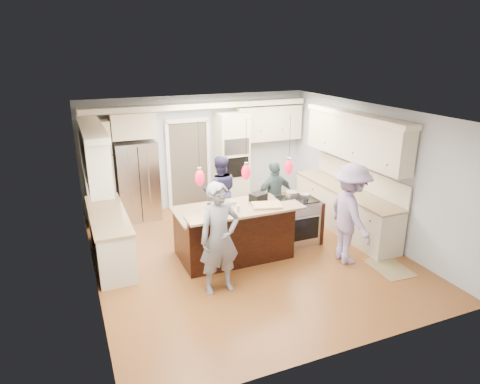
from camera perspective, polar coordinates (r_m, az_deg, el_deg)
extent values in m
plane|color=brown|center=(8.25, 0.95, -8.31)|extent=(6.00, 6.00, 0.00)
cube|color=#B2BCC6|center=(10.44, -5.63, 5.39)|extent=(5.50, 0.04, 2.70)
cube|color=#B2BCC6|center=(5.33, 14.17, -8.76)|extent=(5.50, 0.04, 2.70)
cube|color=#B2BCC6|center=(7.15, -19.66, -2.07)|extent=(0.04, 6.00, 2.70)
cube|color=#B2BCC6|center=(9.14, 17.02, 2.68)|extent=(0.04, 6.00, 2.70)
cube|color=white|center=(7.42, 1.06, 10.58)|extent=(5.50, 6.00, 0.04)
cube|color=#B7B7BC|center=(9.89, -13.52, 1.47)|extent=(0.90, 0.70, 1.80)
cube|color=beige|center=(10.43, -1.11, 4.33)|extent=(0.72, 0.64, 2.30)
cube|color=black|center=(10.04, -0.44, 6.11)|extent=(0.60, 0.02, 0.35)
cube|color=black|center=(10.16, -0.43, 3.36)|extent=(0.60, 0.02, 0.50)
cylinder|color=#B7B7BC|center=(10.07, -0.36, 4.68)|extent=(0.55, 0.02, 0.02)
cube|color=beige|center=(9.80, -18.30, 2.39)|extent=(0.60, 0.58, 2.30)
cube|color=beige|center=(9.66, -14.15, 8.66)|extent=(0.95, 0.58, 0.55)
cube|color=beige|center=(10.81, 3.81, 9.15)|extent=(1.70, 0.35, 0.85)
cube|color=beige|center=(10.05, -5.50, 11.42)|extent=(5.30, 0.38, 0.12)
cube|color=#4C443A|center=(10.44, -6.88, 3.64)|extent=(0.90, 0.06, 2.10)
cube|color=white|center=(10.17, -7.05, 9.46)|extent=(1.04, 0.06, 0.10)
cube|color=beige|center=(9.44, 13.71, -2.35)|extent=(0.60, 3.00, 0.88)
cube|color=tan|center=(9.28, 13.93, 0.30)|extent=(0.64, 3.05, 0.04)
cube|color=beige|center=(9.08, 15.08, 6.86)|extent=(0.35, 3.00, 0.85)
cube|color=beige|center=(8.99, 15.29, 9.85)|extent=(0.37, 3.10, 0.10)
cube|color=beige|center=(8.24, -16.93, -5.82)|extent=(0.60, 2.20, 0.88)
cube|color=tan|center=(8.07, -17.24, -2.85)|extent=(0.64, 2.25, 0.04)
cube|color=beige|center=(7.74, -18.89, 4.48)|extent=(0.35, 2.20, 0.85)
cube|color=beige|center=(7.65, -19.19, 7.97)|extent=(0.37, 2.30, 0.10)
cube|color=black|center=(8.10, -1.09, -5.40)|extent=(2.00, 1.00, 0.88)
cube|color=tan|center=(7.92, -1.11, -2.37)|extent=(2.10, 1.10, 0.04)
cube|color=black|center=(7.59, 0.47, -6.32)|extent=(2.00, 0.12, 1.08)
cube|color=tan|center=(7.25, 0.92, -2.75)|extent=(2.10, 0.42, 0.04)
cube|color=black|center=(8.27, 2.45, -0.71)|extent=(0.36, 0.32, 0.16)
cube|color=#B7B7BC|center=(8.65, 7.45, -3.85)|extent=(0.76, 0.66, 0.90)
cube|color=black|center=(8.41, 8.57, -4.97)|extent=(0.65, 0.01, 0.45)
cube|color=black|center=(8.49, 7.58, -0.98)|extent=(0.72, 0.59, 0.02)
cube|color=black|center=(8.86, 9.75, -3.49)|extent=(0.06, 0.71, 0.88)
cylinder|color=black|center=(6.66, -5.53, 6.24)|extent=(0.01, 0.01, 0.75)
ellipsoid|color=red|center=(6.79, -5.39, 1.92)|extent=(0.15, 0.15, 0.26)
cylinder|color=black|center=(6.93, 0.84, 6.83)|extent=(0.01, 0.01, 0.75)
ellipsoid|color=red|center=(7.05, 0.82, 2.65)|extent=(0.15, 0.15, 0.26)
cylinder|color=black|center=(7.28, 6.67, 7.29)|extent=(0.01, 0.01, 0.75)
ellipsoid|color=red|center=(7.40, 6.52, 3.31)|extent=(0.15, 0.15, 0.26)
imported|color=slate|center=(6.74, -2.75, -6.21)|extent=(0.68, 0.46, 1.83)
imported|color=#2D2A53|center=(9.25, -2.69, 0.07)|extent=(0.90, 0.78, 1.58)
imported|color=#42585C|center=(9.06, 4.63, -0.58)|extent=(0.92, 0.45, 1.53)
imported|color=#947EAA|center=(7.89, 14.49, -2.86)|extent=(0.84, 1.28, 1.86)
cube|color=#917B4F|center=(8.23, 19.27, -9.51)|extent=(0.62, 0.87, 0.01)
cylinder|color=silver|center=(7.05, -3.92, -2.09)|extent=(0.08, 0.08, 0.26)
cylinder|color=#44250C|center=(7.03, -4.17, -2.31)|extent=(0.07, 0.07, 0.23)
cylinder|color=#44250C|center=(6.96, -2.29, -2.41)|extent=(0.08, 0.08, 0.25)
cylinder|color=#44250C|center=(7.09, -3.96, -2.13)|extent=(0.07, 0.07, 0.23)
cylinder|color=#B7B7BC|center=(7.22, -0.22, -2.20)|extent=(0.07, 0.07, 0.11)
cube|color=tan|center=(7.47, 3.58, -1.79)|extent=(0.57, 0.47, 0.04)
cylinder|color=#B7B7BC|center=(8.48, 6.88, -0.40)|extent=(0.24, 0.24, 0.14)
cylinder|color=#B7B7BC|center=(8.52, 8.53, -0.54)|extent=(0.19, 0.19, 0.09)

